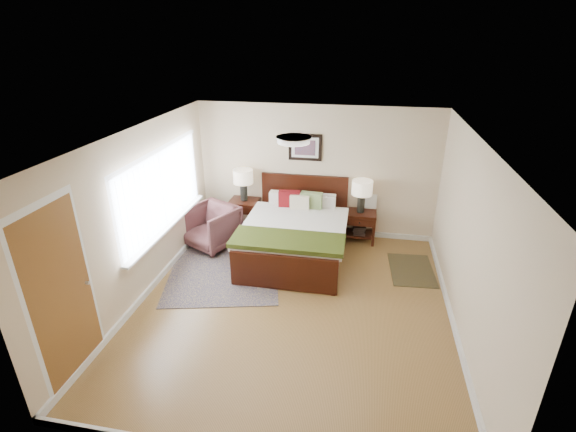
# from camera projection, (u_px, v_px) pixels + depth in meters

# --- Properties ---
(floor) EXTENTS (5.00, 5.00, 0.00)m
(floor) POSITION_uv_depth(u_px,v_px,m) (293.00, 305.00, 6.13)
(floor) COLOR olive
(floor) RESTS_ON ground
(back_wall) EXTENTS (4.50, 0.04, 2.50)m
(back_wall) POSITION_uv_depth(u_px,v_px,m) (316.00, 172.00, 7.86)
(back_wall) COLOR #C4B28E
(back_wall) RESTS_ON ground
(front_wall) EXTENTS (4.50, 0.04, 2.50)m
(front_wall) POSITION_uv_depth(u_px,v_px,m) (240.00, 360.00, 3.38)
(front_wall) COLOR #C4B28E
(front_wall) RESTS_ON ground
(left_wall) EXTENTS (0.04, 5.00, 2.50)m
(left_wall) POSITION_uv_depth(u_px,v_px,m) (140.00, 216.00, 6.00)
(left_wall) COLOR #C4B28E
(left_wall) RESTS_ON ground
(right_wall) EXTENTS (0.04, 5.00, 2.50)m
(right_wall) POSITION_uv_depth(u_px,v_px,m) (469.00, 243.00, 5.24)
(right_wall) COLOR #C4B28E
(right_wall) RESTS_ON ground
(ceiling) EXTENTS (4.50, 5.00, 0.02)m
(ceiling) POSITION_uv_depth(u_px,v_px,m) (294.00, 137.00, 5.11)
(ceiling) COLOR white
(ceiling) RESTS_ON back_wall
(window) EXTENTS (0.11, 2.72, 1.32)m
(window) POSITION_uv_depth(u_px,v_px,m) (164.00, 191.00, 6.57)
(window) COLOR silver
(window) RESTS_ON left_wall
(door) EXTENTS (0.06, 1.00, 2.18)m
(door) POSITION_uv_depth(u_px,v_px,m) (62.00, 296.00, 4.50)
(door) COLOR silver
(door) RESTS_ON ground
(ceil_fixture) EXTENTS (0.44, 0.44, 0.08)m
(ceil_fixture) POSITION_uv_depth(u_px,v_px,m) (294.00, 140.00, 5.12)
(ceil_fixture) COLOR white
(ceil_fixture) RESTS_ON ceiling
(bed) EXTENTS (1.79, 2.17, 1.17)m
(bed) POSITION_uv_depth(u_px,v_px,m) (295.00, 229.00, 7.23)
(bed) COLOR black
(bed) RESTS_ON ground
(wall_art) EXTENTS (0.62, 0.05, 0.50)m
(wall_art) POSITION_uv_depth(u_px,v_px,m) (305.00, 147.00, 7.68)
(wall_art) COLOR black
(wall_art) RESTS_ON back_wall
(nightstand_left) EXTENTS (0.56, 0.50, 0.67)m
(nightstand_left) POSITION_uv_depth(u_px,v_px,m) (244.00, 206.00, 8.16)
(nightstand_left) COLOR black
(nightstand_left) RESTS_ON ground
(nightstand_right) EXTENTS (0.60, 0.45, 0.59)m
(nightstand_right) POSITION_uv_depth(u_px,v_px,m) (359.00, 223.00, 7.86)
(nightstand_right) COLOR black
(nightstand_right) RESTS_ON ground
(lamp_left) EXTENTS (0.38, 0.38, 0.61)m
(lamp_left) POSITION_uv_depth(u_px,v_px,m) (243.00, 179.00, 7.95)
(lamp_left) COLOR black
(lamp_left) RESTS_ON nightstand_left
(lamp_right) EXTENTS (0.38, 0.38, 0.61)m
(lamp_right) POSITION_uv_depth(u_px,v_px,m) (362.00, 190.00, 7.60)
(lamp_right) COLOR black
(lamp_right) RESTS_ON nightstand_right
(armchair) EXTENTS (1.13, 1.14, 0.78)m
(armchair) POSITION_uv_depth(u_px,v_px,m) (211.00, 227.00, 7.66)
(armchair) COLOR brown
(armchair) RESTS_ON ground
(rug_persian) EXTENTS (2.30, 2.84, 0.01)m
(rug_persian) POSITION_uv_depth(u_px,v_px,m) (226.00, 264.00, 7.20)
(rug_persian) COLOR #0E0B39
(rug_persian) RESTS_ON ground
(rug_navy) EXTENTS (0.77, 1.10, 0.01)m
(rug_navy) POSITION_uv_depth(u_px,v_px,m) (412.00, 270.00, 7.01)
(rug_navy) COLOR black
(rug_navy) RESTS_ON ground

